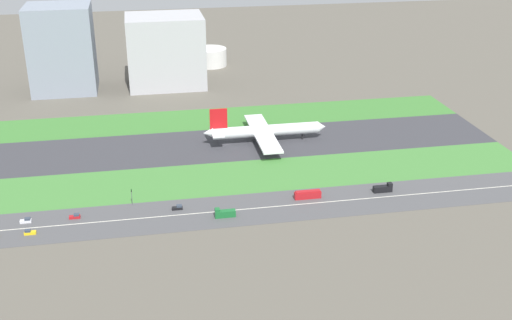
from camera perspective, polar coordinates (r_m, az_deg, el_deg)
name	(u,v)px	position (r m, az deg, el deg)	size (l,w,h in m)	color
ground_plane	(227,144)	(333.26, -2.56, 1.39)	(800.00, 800.00, 0.00)	#5B564C
runway	(227,144)	(333.24, -2.56, 1.40)	(280.00, 46.00, 0.10)	#38383D
grass_median_north	(217,118)	(371.27, -3.47, 3.73)	(280.00, 36.00, 0.10)	#3D7A33
grass_median_south	(240,177)	(296.01, -1.41, -1.51)	(280.00, 36.00, 0.10)	#427F38
highway	(253,209)	(267.72, -0.29, -4.35)	(280.00, 28.00, 0.10)	#4C4C4F
highway_centerline	(253,208)	(267.70, -0.29, -4.34)	(266.00, 0.50, 0.01)	silver
airliner	(263,131)	(333.95, 0.65, 2.61)	(65.00, 56.00, 19.70)	white
truck_0	(383,188)	(286.66, 11.26, -2.50)	(8.40, 2.50, 4.00)	black
car_4	(75,216)	(269.98, -15.80, -4.85)	(4.40, 1.80, 2.00)	#B2191E
car_1	(178,208)	(268.60, -6.98, -4.23)	(4.40, 1.80, 2.00)	black
truck_1	(225,213)	(260.88, -2.82, -4.76)	(8.40, 2.50, 4.00)	#19662D
car_0	(30,232)	(263.57, -19.52, -6.08)	(4.40, 1.80, 2.00)	yellow
bus_0	(308,195)	(276.30, 4.62, -3.09)	(11.60, 2.50, 3.50)	#B2191E
car_2	(26,221)	(272.72, -19.78, -5.10)	(4.40, 1.80, 2.00)	silver
traffic_light	(132,196)	(274.05, -11.01, -3.13)	(0.36, 0.50, 7.20)	#4C4C51
terminal_building	(62,49)	(433.82, -16.90, 9.46)	(40.28, 36.20, 55.26)	gray
hangar_building	(166,51)	(432.61, -8.05, 9.59)	(49.82, 39.55, 46.45)	#B2B2B7
fuel_tank_west	(163,56)	(479.82, -8.26, 9.11)	(25.10, 25.10, 16.74)	silver
fuel_tank_centre	(210,57)	(482.81, -4.14, 9.14)	(25.03, 25.03, 12.87)	silver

